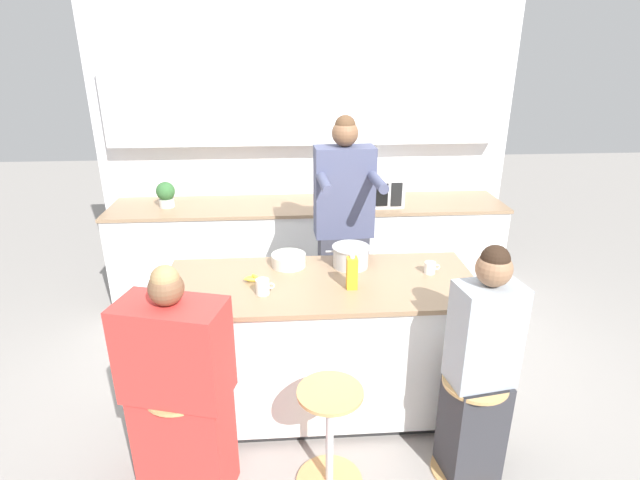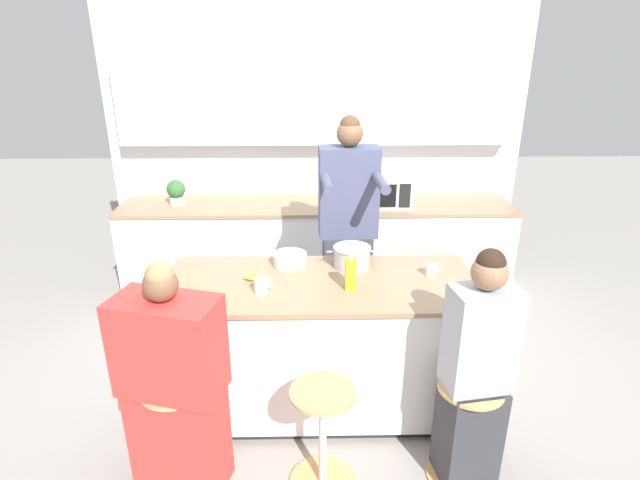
% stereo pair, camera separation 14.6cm
% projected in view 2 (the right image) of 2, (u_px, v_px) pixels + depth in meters
% --- Properties ---
extents(ground_plane, '(16.00, 16.00, 0.00)m').
position_uv_depth(ground_plane, '(320.00, 402.00, 3.49)').
color(ground_plane, gray).
extents(wall_back, '(3.96, 0.22, 2.70)m').
position_uv_depth(wall_back, '(316.00, 133.00, 4.75)').
color(wall_back, white).
rests_on(wall_back, ground_plane).
extents(back_counter, '(3.67, 0.67, 0.94)m').
position_uv_depth(back_counter, '(317.00, 250.00, 4.85)').
color(back_counter, white).
rests_on(back_counter, ground_plane).
extents(kitchen_island, '(1.99, 0.82, 0.94)m').
position_uv_depth(kitchen_island, '(320.00, 344.00, 3.32)').
color(kitchen_island, black).
rests_on(kitchen_island, ground_plane).
extents(bar_stool_leftmost, '(0.38, 0.38, 0.64)m').
position_uv_depth(bar_stool_leftmost, '(180.00, 431.00, 2.77)').
color(bar_stool_leftmost, tan).
rests_on(bar_stool_leftmost, ground_plane).
extents(bar_stool_center, '(0.38, 0.38, 0.64)m').
position_uv_depth(bar_stool_center, '(323.00, 436.00, 2.73)').
color(bar_stool_center, tan).
rests_on(bar_stool_center, ground_plane).
extents(bar_stool_rightmost, '(0.38, 0.38, 0.64)m').
position_uv_depth(bar_stool_rightmost, '(465.00, 430.00, 2.77)').
color(bar_stool_rightmost, tan).
rests_on(bar_stool_rightmost, ground_plane).
extents(person_cooking, '(0.46, 0.61, 1.87)m').
position_uv_depth(person_cooking, '(348.00, 241.00, 3.82)').
color(person_cooking, '#383842').
rests_on(person_cooking, ground_plane).
extents(person_wrapped_blanket, '(0.59, 0.42, 1.37)m').
position_uv_depth(person_wrapped_blanket, '(174.00, 389.00, 2.64)').
color(person_wrapped_blanket, red).
rests_on(person_wrapped_blanket, ground_plane).
extents(person_seated_near, '(0.37, 0.31, 1.43)m').
position_uv_depth(person_seated_near, '(474.00, 381.00, 2.66)').
color(person_seated_near, '#333338').
rests_on(person_seated_near, ground_plane).
extents(cooking_pot, '(0.34, 0.25, 0.14)m').
position_uv_depth(cooking_pot, '(352.00, 257.00, 3.33)').
color(cooking_pot, '#B7BABC').
rests_on(cooking_pot, kitchen_island).
extents(fruit_bowl, '(0.23, 0.23, 0.08)m').
position_uv_depth(fruit_bowl, '(290.00, 259.00, 3.37)').
color(fruit_bowl, silver).
rests_on(fruit_bowl, kitchen_island).
extents(coffee_cup_near, '(0.10, 0.07, 0.08)m').
position_uv_depth(coffee_cup_near, '(431.00, 270.00, 3.22)').
color(coffee_cup_near, white).
rests_on(coffee_cup_near, kitchen_island).
extents(coffee_cup_far, '(0.11, 0.08, 0.09)m').
position_uv_depth(coffee_cup_far, '(261.00, 285.00, 2.99)').
color(coffee_cup_far, white).
rests_on(coffee_cup_far, kitchen_island).
extents(banana_bunch, '(0.13, 0.09, 0.04)m').
position_uv_depth(banana_bunch, '(253.00, 277.00, 3.16)').
color(banana_bunch, yellow).
rests_on(banana_bunch, kitchen_island).
extents(juice_carton, '(0.07, 0.07, 0.22)m').
position_uv_depth(juice_carton, '(351.00, 274.00, 3.02)').
color(juice_carton, gold).
rests_on(juice_carton, kitchen_island).
extents(microwave, '(0.56, 0.34, 0.27)m').
position_uv_depth(microwave, '(380.00, 191.00, 4.59)').
color(microwave, white).
rests_on(microwave, back_counter).
extents(potted_plant, '(0.17, 0.17, 0.23)m').
position_uv_depth(potted_plant, '(176.00, 192.00, 4.61)').
color(potted_plant, beige).
rests_on(potted_plant, back_counter).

